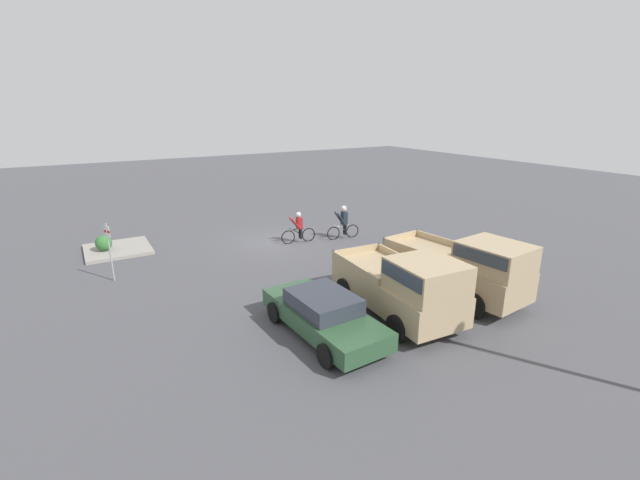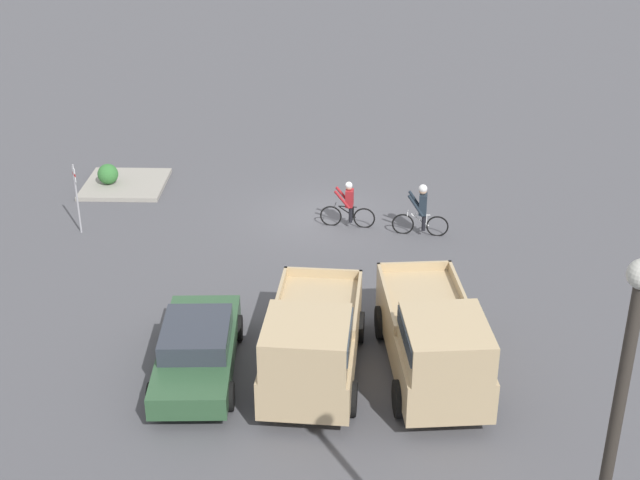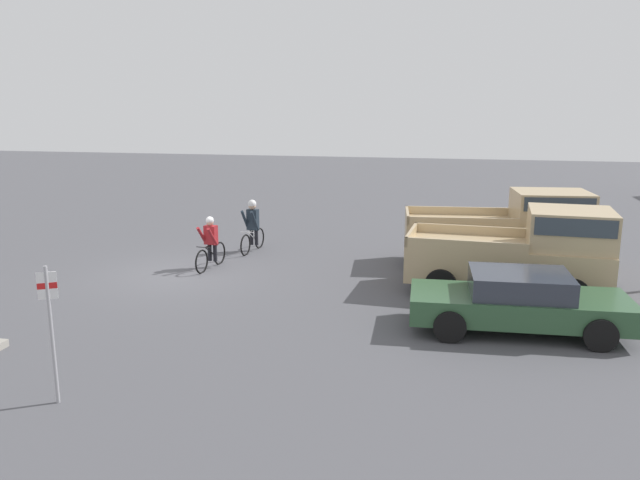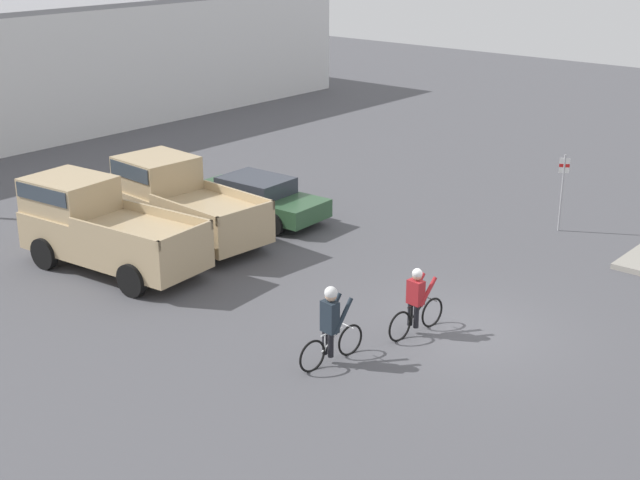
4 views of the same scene
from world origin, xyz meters
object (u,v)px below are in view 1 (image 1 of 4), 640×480
Objects in this scene: cyclist_0 at (299,227)px; shrub at (104,243)px; pickup_truck_1 at (404,285)px; sedan_0 at (323,314)px; cyclist_1 at (343,221)px; fire_lane_sign at (109,247)px; pickup_truck_0 at (464,266)px.

shrub is at bearing -19.59° from cyclist_0.
pickup_truck_1 is 14.28m from shrub.
sedan_0 is 9.91m from cyclist_1.
cyclist_0 is 9.17m from shrub.
sedan_0 is at bearing -8.43° from pickup_truck_1.
pickup_truck_1 reaches higher than shrub.
shrub is at bearing -56.95° from pickup_truck_1.
fire_lane_sign is 3.89m from shrub.
fire_lane_sign is 3.19× the size of shrub.
shrub is (10.96, -3.63, -0.39)m from cyclist_1.
cyclist_1 reaches higher than cyclist_0.
cyclist_0 is at bearing -175.31° from fire_lane_sign.
shrub is at bearing -89.81° from fire_lane_sign.
sedan_0 is at bearing 122.76° from fire_lane_sign.
pickup_truck_0 is at bearing -177.39° from pickup_truck_1.
sedan_0 reaches higher than shrub.
pickup_truck_0 is 2.33× the size of fire_lane_sign.
sedan_0 is at bearing -2.83° from pickup_truck_0.
pickup_truck_1 is 11.28m from fire_lane_sign.
shrub is (7.78, -11.95, -0.65)m from pickup_truck_1.
sedan_0 is 2.59× the size of cyclist_1.
pickup_truck_1 is (2.88, 0.13, -0.03)m from pickup_truck_0.
fire_lane_sign is at bearing -57.24° from sedan_0.
sedan_0 is 12.58m from shrub.
sedan_0 is 2.59× the size of cyclist_0.
fire_lane_sign reaches higher than cyclist_1.
cyclist_1 is at bearing -92.15° from pickup_truck_0.
pickup_truck_1 is 8.93m from cyclist_0.
pickup_truck_1 reaches higher than cyclist_0.
cyclist_1 is (-0.31, -8.19, -0.29)m from pickup_truck_0.
shrub is (0.01, -3.78, -0.90)m from fire_lane_sign.
sedan_0 is (2.77, -0.41, -0.48)m from pickup_truck_1.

